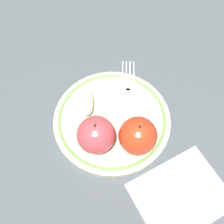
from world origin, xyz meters
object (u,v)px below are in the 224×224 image
(apple_red_whole, at_px, (96,135))
(plate, at_px, (112,119))
(apple_second_whole, at_px, (138,136))
(apple_slice_front, at_px, (86,101))
(fork, at_px, (128,96))
(napkin_folded, at_px, (181,195))

(apple_red_whole, bearing_deg, plate, 149.82)
(apple_second_whole, bearing_deg, apple_red_whole, -94.25)
(plate, height_order, apple_red_whole, apple_red_whole)
(plate, distance_m, apple_slice_front, 0.06)
(plate, xyz_separation_m, fork, (-0.05, 0.03, 0.01))
(plate, xyz_separation_m, apple_second_whole, (0.06, 0.04, 0.04))
(plate, xyz_separation_m, napkin_folded, (0.15, 0.11, -0.00))
(plate, relative_size, napkin_folded, 1.49)
(fork, relative_size, napkin_folded, 1.13)
(plate, distance_m, fork, 0.06)
(apple_second_whole, height_order, napkin_folded, apple_second_whole)
(plate, distance_m, apple_red_whole, 0.07)
(apple_second_whole, xyz_separation_m, fork, (-0.10, -0.01, -0.03))
(plate, relative_size, apple_red_whole, 3.00)
(plate, bearing_deg, apple_slice_front, -123.80)
(plate, xyz_separation_m, apple_red_whole, (0.05, -0.03, 0.04))
(apple_red_whole, xyz_separation_m, fork, (-0.10, 0.06, -0.03))
(apple_second_whole, relative_size, fork, 0.44)
(apple_red_whole, bearing_deg, apple_slice_front, -167.21)
(apple_slice_front, height_order, napkin_folded, apple_slice_front)
(fork, height_order, napkin_folded, fork)
(apple_second_whole, relative_size, apple_slice_front, 1.17)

